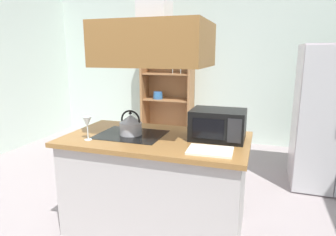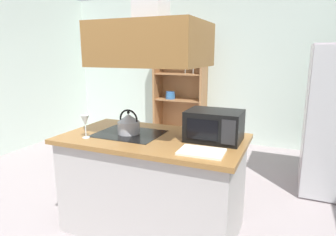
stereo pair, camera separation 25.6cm
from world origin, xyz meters
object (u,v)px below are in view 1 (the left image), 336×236
object	(u,v)px
microwave	(218,125)
kettle	(131,125)
wine_glass_on_counter	(87,123)
refrigerator	(335,118)
dish_cabinet	(168,95)
cutting_board	(210,151)

from	to	relation	value
microwave	kettle	bearing A→B (deg)	-172.09
wine_glass_on_counter	refrigerator	bearing A→B (deg)	38.46
dish_cabinet	wine_glass_on_counter	world-z (taller)	dish_cabinet
cutting_board	kettle	bearing A→B (deg)	162.32
kettle	dish_cabinet	bearing A→B (deg)	101.45
microwave	wine_glass_on_counter	bearing A→B (deg)	-160.38
microwave	wine_glass_on_counter	world-z (taller)	microwave
refrigerator	dish_cabinet	xyz separation A→B (m)	(-2.56, 1.35, -0.01)
cutting_board	microwave	size ratio (longest dim) A/B	0.74
refrigerator	dish_cabinet	world-z (taller)	dish_cabinet
kettle	cutting_board	size ratio (longest dim) A/B	0.67
dish_cabinet	cutting_board	distance (m)	3.40
refrigerator	dish_cabinet	bearing A→B (deg)	152.19
microwave	wine_glass_on_counter	distance (m)	1.12
dish_cabinet	kettle	size ratio (longest dim) A/B	8.46
kettle	microwave	size ratio (longest dim) A/B	0.50
refrigerator	wine_glass_on_counter	size ratio (longest dim) A/B	8.43
refrigerator	cutting_board	xyz separation A→B (m)	(-1.20, -1.77, 0.04)
refrigerator	cutting_board	distance (m)	2.14
dish_cabinet	microwave	bearing A→B (deg)	-63.80
cutting_board	microwave	bearing A→B (deg)	89.86
wine_glass_on_counter	cutting_board	bearing A→B (deg)	1.10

